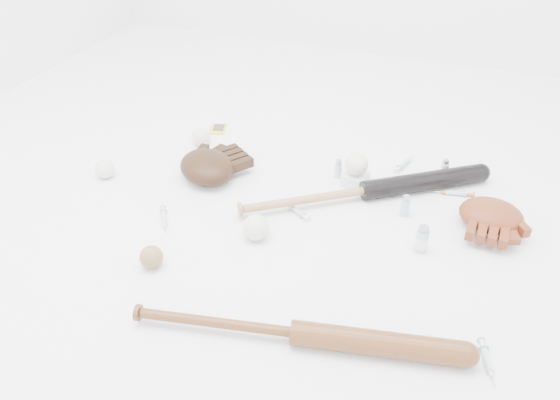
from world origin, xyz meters
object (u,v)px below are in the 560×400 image
(glove_dark, at_px, (207,166))
(pedestal, at_px, (355,179))
(bat_dark, at_px, (365,190))
(bat_wood, at_px, (295,333))

(glove_dark, height_order, pedestal, glove_dark)
(bat_dark, xyz_separation_m, bat_wood, (-0.02, -0.64, -0.00))
(bat_wood, xyz_separation_m, glove_dark, (-0.52, 0.57, 0.02))
(glove_dark, bearing_deg, bat_dark, 42.80)
(bat_dark, relative_size, pedestal, 11.53)
(glove_dark, distance_m, pedestal, 0.51)
(bat_wood, height_order, glove_dark, glove_dark)
(bat_wood, bearing_deg, bat_dark, 76.94)
(bat_wood, bearing_deg, pedestal, 81.27)
(bat_wood, xyz_separation_m, pedestal, (-0.03, 0.71, -0.01))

